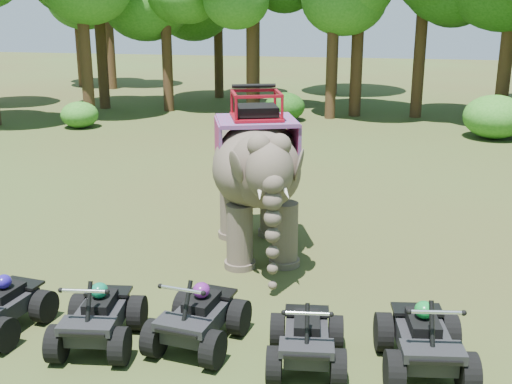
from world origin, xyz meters
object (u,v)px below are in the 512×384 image
at_px(atv_2, 198,309).
at_px(atv_4, 425,331).
at_px(elephant, 257,172).
at_px(atv_1, 98,309).
at_px(atv_3, 307,330).

distance_m(atv_2, atv_4, 3.71).
relative_size(elephant, atv_1, 2.56).
bearing_deg(atv_2, atv_4, 7.33).
distance_m(elephant, atv_4, 5.85).
bearing_deg(elephant, atv_4, -70.00).
bearing_deg(atv_4, atv_1, 174.55).
distance_m(atv_1, atv_4, 5.37).
bearing_deg(atv_1, atv_4, -4.58).
xyz_separation_m(atv_2, atv_3, (1.88, -0.30, -0.04)).
relative_size(atv_1, atv_3, 1.06).
bearing_deg(atv_2, elephant, 96.71).
distance_m(elephant, atv_2, 4.57).
bearing_deg(atv_3, atv_1, 174.19).
relative_size(atv_1, atv_4, 0.96).
height_order(atv_2, atv_4, atv_4).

